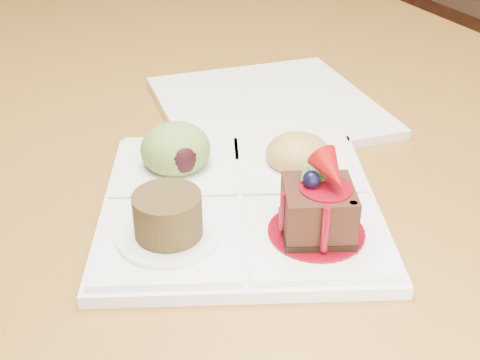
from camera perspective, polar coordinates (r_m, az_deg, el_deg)
name	(u,v)px	position (r m, az deg, el deg)	size (l,w,h in m)	color
dining_table	(190,87)	(1.03, -4.80, 8.74)	(1.00, 1.80, 0.75)	brown
sampler_plate	(238,191)	(0.57, -0.17, -1.03)	(0.34, 0.34, 0.10)	white
second_plate	(267,106)	(0.78, 2.58, 7.02)	(0.26, 0.26, 0.01)	white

